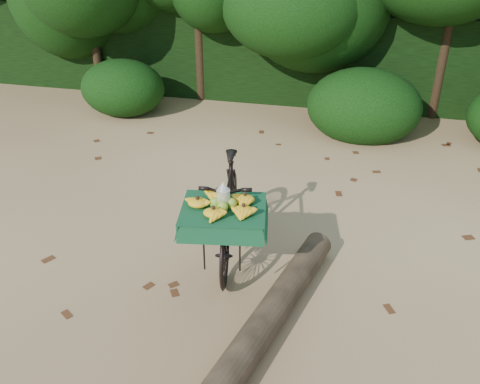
# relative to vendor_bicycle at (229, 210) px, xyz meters

# --- Properties ---
(ground) EXTENTS (80.00, 80.00, 0.00)m
(ground) POSITION_rel_vendor_bicycle_xyz_m (-0.12, -0.29, -0.59)
(ground) COLOR tan
(ground) RESTS_ON ground
(vendor_bicycle) EXTENTS (0.98, 1.97, 1.15)m
(vendor_bicycle) POSITION_rel_vendor_bicycle_xyz_m (0.00, 0.00, 0.00)
(vendor_bicycle) COLOR black
(vendor_bicycle) RESTS_ON ground
(fallen_log) EXTENTS (1.30, 3.98, 0.29)m
(fallen_log) POSITION_rel_vendor_bicycle_xyz_m (0.50, -1.73, -0.44)
(fallen_log) COLOR brown
(fallen_log) RESTS_ON ground
(hedge_backdrop) EXTENTS (26.00, 1.80, 1.80)m
(hedge_backdrop) POSITION_rel_vendor_bicycle_xyz_m (-0.12, 6.01, 0.31)
(hedge_backdrop) COLOR black
(hedge_backdrop) RESTS_ON ground
(tree_row) EXTENTS (14.50, 2.00, 4.00)m
(tree_row) POSITION_rel_vendor_bicycle_xyz_m (-0.77, 5.21, 1.41)
(tree_row) COLOR black
(tree_row) RESTS_ON ground
(bush_clumps) EXTENTS (8.80, 1.70, 0.90)m
(bush_clumps) POSITION_rel_vendor_bicycle_xyz_m (0.38, 4.01, -0.14)
(bush_clumps) COLOR black
(bush_clumps) RESTS_ON ground
(leaf_litter) EXTENTS (7.00, 7.30, 0.01)m
(leaf_litter) POSITION_rel_vendor_bicycle_xyz_m (-0.12, 0.36, -0.58)
(leaf_litter) COLOR #4E2A14
(leaf_litter) RESTS_ON ground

